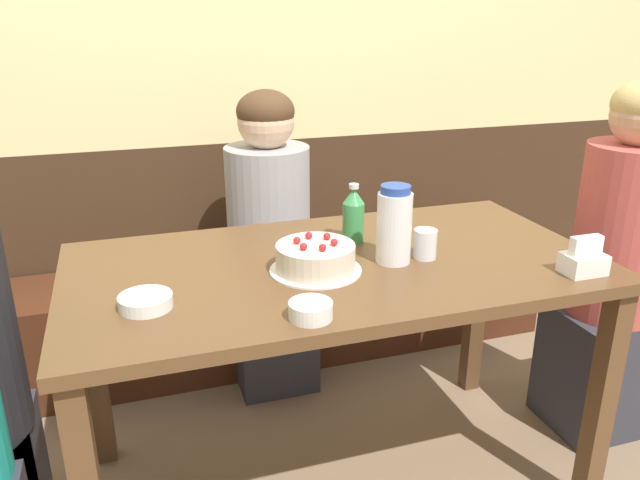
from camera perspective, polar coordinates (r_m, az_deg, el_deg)
ground_plane at (r=2.16m, az=1.25°, el=-21.01°), size 12.00×12.00×0.00m
back_wall at (r=2.64m, az=-6.36°, el=16.37°), size 4.80×0.04×2.50m
bench_seat at (r=2.71m, az=-4.53°, el=-6.42°), size 2.46×0.38×0.42m
dining_table at (r=1.79m, az=1.41°, el=-4.80°), size 1.49×0.78×0.76m
birthday_cake at (r=1.67m, az=-0.41°, el=-1.68°), size 0.25×0.25×0.10m
water_pitcher at (r=1.73m, az=6.80°, el=1.35°), size 0.10×0.10×0.22m
soju_bottle at (r=1.88m, az=3.07°, el=2.34°), size 0.07×0.07×0.18m
napkin_holder at (r=1.80m, az=22.97°, el=-1.69°), size 0.11×0.08×0.11m
bowl_soup_white at (r=1.43m, az=-0.86°, el=-6.44°), size 0.10×0.10×0.04m
bowl_rice_small at (r=1.54m, az=-15.66°, el=-5.44°), size 0.13×0.13×0.03m
glass_water_tall at (r=1.79m, az=9.58°, el=-0.35°), size 0.07×0.07×0.08m
person_pale_blue_shirt at (r=2.33m, az=25.39°, el=-3.02°), size 0.34×0.30×1.23m
person_dark_striped at (r=2.40m, az=-4.63°, el=-1.04°), size 0.31×0.34×1.16m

